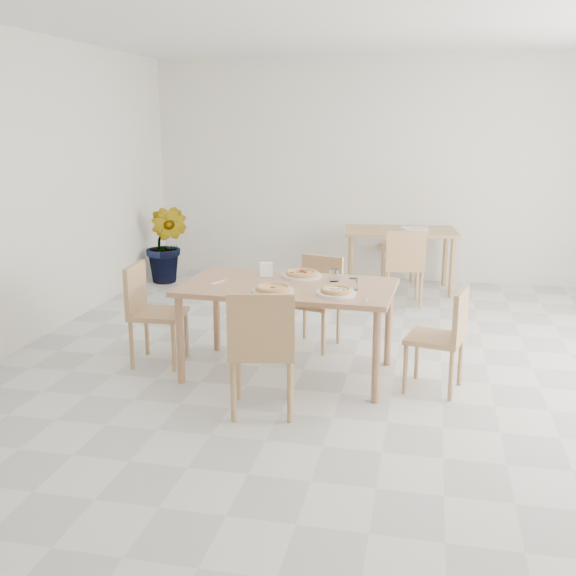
% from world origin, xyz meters
% --- Properties ---
extents(main_table, '(1.71, 1.02, 0.75)m').
position_xyz_m(main_table, '(-0.48, -0.11, 0.68)').
color(main_table, tan).
rests_on(main_table, ground).
extents(chair_south, '(0.53, 0.53, 0.91)m').
position_xyz_m(chair_south, '(-0.49, -0.94, 0.53)').
color(chair_south, tan).
rests_on(chair_south, ground).
extents(chair_north, '(0.50, 0.50, 0.82)m').
position_xyz_m(chair_north, '(-0.38, 0.68, 0.47)').
color(chair_north, tan).
rests_on(chair_north, ground).
extents(chair_west, '(0.45, 0.45, 0.85)m').
position_xyz_m(chair_west, '(-1.69, -0.09, 0.50)').
color(chair_west, tan).
rests_on(chair_west, ground).
extents(chair_east, '(0.48, 0.48, 0.81)m').
position_xyz_m(chair_east, '(0.75, -0.22, 0.47)').
color(chair_east, tan).
rests_on(chair_east, ground).
extents(plate_margherita, '(0.32, 0.32, 0.02)m').
position_xyz_m(plate_margherita, '(-0.55, -0.37, 0.76)').
color(plate_margherita, white).
rests_on(plate_margherita, main_table).
extents(plate_mushroom, '(0.30, 0.30, 0.02)m').
position_xyz_m(plate_mushroom, '(-0.07, -0.33, 0.76)').
color(plate_mushroom, white).
rests_on(plate_mushroom, main_table).
extents(plate_pepperoni, '(0.34, 0.34, 0.02)m').
position_xyz_m(plate_pepperoni, '(-0.43, 0.19, 0.76)').
color(plate_pepperoni, white).
rests_on(plate_pepperoni, main_table).
extents(pizza_margherita, '(0.33, 0.33, 0.03)m').
position_xyz_m(pizza_margherita, '(-0.55, -0.37, 0.78)').
color(pizza_margherita, '#ECC36F').
rests_on(pizza_margherita, plate_margherita).
extents(pizza_mushroom, '(0.31, 0.31, 0.03)m').
position_xyz_m(pizza_mushroom, '(-0.07, -0.33, 0.78)').
color(pizza_mushroom, '#ECC36F').
rests_on(pizza_mushroom, plate_mushroom).
extents(pizza_pepperoni, '(0.34, 0.34, 0.03)m').
position_xyz_m(pizza_pepperoni, '(-0.43, 0.19, 0.78)').
color(pizza_pepperoni, '#ECC36F').
rests_on(pizza_pepperoni, plate_pepperoni).
extents(tumbler_a, '(0.07, 0.07, 0.09)m').
position_xyz_m(tumbler_a, '(0.04, -0.17, 0.80)').
color(tumbler_a, white).
rests_on(tumbler_a, main_table).
extents(tumbler_b, '(0.08, 0.08, 0.10)m').
position_xyz_m(tumbler_b, '(-0.14, 0.09, 0.80)').
color(tumbler_b, white).
rests_on(tumbler_b, main_table).
extents(napkin_holder, '(0.13, 0.09, 0.13)m').
position_xyz_m(napkin_holder, '(-0.71, 0.09, 0.81)').
color(napkin_holder, silver).
rests_on(napkin_holder, main_table).
extents(fork_a, '(0.08, 0.17, 0.01)m').
position_xyz_m(fork_a, '(-1.05, -0.13, 0.75)').
color(fork_a, silver).
rests_on(fork_a, main_table).
extents(fork_b, '(0.02, 0.18, 0.01)m').
position_xyz_m(fork_b, '(0.17, -0.48, 0.75)').
color(fork_b, silver).
rests_on(fork_b, main_table).
extents(second_table, '(1.39, 0.90, 0.75)m').
position_xyz_m(second_table, '(0.25, 2.90, 0.65)').
color(second_table, tan).
rests_on(second_table, ground).
extents(chair_back_s, '(0.49, 0.49, 0.86)m').
position_xyz_m(chair_back_s, '(0.34, 2.17, 0.50)').
color(chair_back_s, tan).
rests_on(chair_back_s, ground).
extents(chair_back_n, '(0.51, 0.51, 0.87)m').
position_xyz_m(chair_back_n, '(0.16, 3.58, 0.51)').
color(chair_back_n, tan).
rests_on(chair_back_n, ground).
extents(plate_empty, '(0.32, 0.32, 0.02)m').
position_xyz_m(plate_empty, '(0.42, 2.93, 0.76)').
color(plate_empty, white).
rests_on(plate_empty, second_table).
extents(potted_plant, '(0.59, 0.50, 0.99)m').
position_xyz_m(potted_plant, '(-2.65, 2.69, 0.50)').
color(potted_plant, '#346C20').
rests_on(potted_plant, ground).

